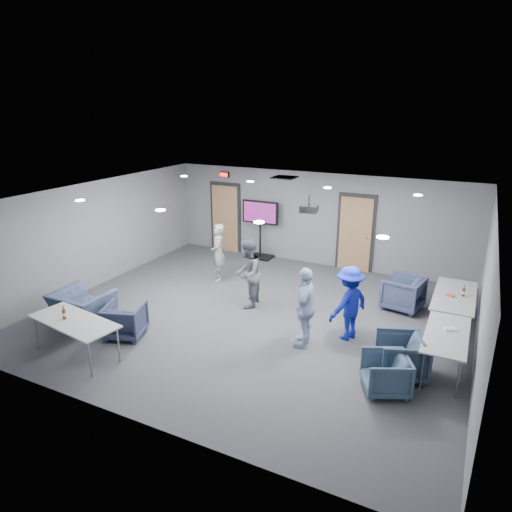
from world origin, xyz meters
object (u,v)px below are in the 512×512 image
at_px(person_d, 349,303).
at_px(tv_stand, 260,226).
at_px(chair_front_b, 83,308).
at_px(bottle_front, 64,314).
at_px(projector, 309,209).
at_px(chair_right_b, 401,356).
at_px(chair_front_a, 125,320).
at_px(table_front_left, 74,322).
at_px(chair_right_a, 403,293).
at_px(table_right_a, 455,297).
at_px(table_right_b, 446,336).
at_px(chair_right_c, 385,374).
at_px(person_b, 248,273).
at_px(person_a, 218,253).
at_px(person_c, 305,307).
at_px(bottle_right, 463,292).

relative_size(person_d, tv_stand, 0.86).
bearing_deg(chair_front_b, tv_stand, -103.63).
bearing_deg(bottle_front, projector, 48.11).
xyz_separation_m(person_d, chair_right_b, (1.20, -0.91, -0.39)).
relative_size(chair_front_a, projector, 1.94).
bearing_deg(projector, tv_stand, 123.41).
xyz_separation_m(chair_front_a, tv_stand, (0.26, 5.75, 0.66)).
height_order(person_d, projector, projector).
bearing_deg(table_front_left, projector, 58.48).
height_order(chair_right_a, chair_right_b, chair_right_a).
relative_size(table_right_a, table_right_b, 1.15).
relative_size(chair_right_b, projector, 2.06).
bearing_deg(chair_front_a, chair_right_a, -160.57).
xyz_separation_m(table_right_b, bottle_front, (-6.41, -2.55, 0.15)).
height_order(chair_right_a, projector, projector).
bearing_deg(projector, chair_right_c, -53.07).
bearing_deg(chair_right_b, bottle_front, -91.15).
bearing_deg(person_b, table_right_b, 66.52).
distance_m(chair_front_a, chair_front_b, 1.17).
distance_m(table_right_a, projector, 3.56).
relative_size(chair_front_b, table_right_a, 0.59).
height_order(person_a, person_d, person_a).
bearing_deg(chair_right_b, chair_right_a, 168.20).
distance_m(person_c, tv_stand, 5.46).
bearing_deg(table_right_a, person_d, 128.62).
distance_m(person_d, chair_right_b, 1.56).
bearing_deg(chair_front_a, table_right_a, -169.32).
bearing_deg(table_right_b, chair_right_c, 143.76).
distance_m(table_right_a, bottle_right, 0.20).
distance_m(person_d, table_front_left, 5.26).
relative_size(bottle_front, tv_stand, 0.15).
relative_size(person_b, tv_stand, 0.91).
xyz_separation_m(person_b, bottle_front, (-2.05, -3.44, 0.02)).
distance_m(table_right_a, tv_stand, 6.14).
distance_m(bottle_right, projector, 3.63).
bearing_deg(bottle_right, table_right_b, -94.63).
bearing_deg(person_d, chair_front_b, -43.41).
bearing_deg(person_b, person_c, 46.44).
height_order(chair_right_c, chair_front_b, chair_front_b).
distance_m(table_front_left, bottle_right, 7.74).
distance_m(chair_right_b, bottle_front, 6.14).
xyz_separation_m(person_d, tv_stand, (-3.82, 3.81, 0.24)).
height_order(table_front_left, bottle_front, bottle_front).
bearing_deg(bottle_right, chair_front_b, -154.87).
xyz_separation_m(chair_right_a, chair_front_a, (-4.83, -3.87, -0.04)).
height_order(table_front_left, tv_stand, tv_stand).
xyz_separation_m(person_a, chair_right_a, (4.74, 0.31, -0.39)).
bearing_deg(bottle_front, person_a, 82.91).
height_order(chair_right_c, chair_front_a, chair_front_a).
bearing_deg(person_a, chair_right_c, 26.77).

